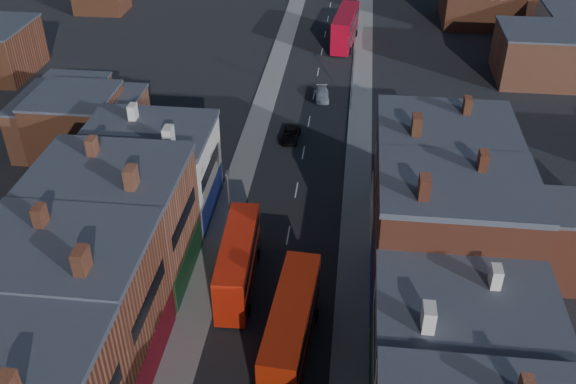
% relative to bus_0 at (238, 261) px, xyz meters
% --- Properties ---
extents(pavement_west, '(3.00, 200.00, 0.12)m').
position_rel_bus_0_xyz_m(pavement_west, '(-3.00, 25.50, -2.56)').
color(pavement_west, gray).
rests_on(pavement_west, ground).
extents(pavement_east, '(3.00, 200.00, 0.12)m').
position_rel_bus_0_xyz_m(pavement_east, '(10.00, 25.50, -2.56)').
color(pavement_east, gray).
rests_on(pavement_east, ground).
extents(lamp_post_2, '(0.25, 0.70, 8.12)m').
position_rel_bus_0_xyz_m(lamp_post_2, '(-1.70, 5.50, 2.09)').
color(lamp_post_2, slate).
rests_on(lamp_post_2, ground).
extents(lamp_post_3, '(0.25, 0.70, 8.12)m').
position_rel_bus_0_xyz_m(lamp_post_3, '(8.70, 35.50, 2.09)').
color(lamp_post_3, slate).
rests_on(lamp_post_3, ground).
extents(bus_0, '(3.20, 11.33, 4.85)m').
position_rel_bus_0_xyz_m(bus_0, '(0.00, 0.00, 0.00)').
color(bus_0, '#B41B0A').
rests_on(bus_0, ground).
extents(bus_1, '(3.65, 12.27, 5.23)m').
position_rel_bus_0_xyz_m(bus_1, '(5.40, -7.40, 0.21)').
color(bus_1, '#AE2009').
rests_on(bus_1, ground).
extents(bus_2, '(4.07, 12.64, 5.36)m').
position_rel_bus_0_xyz_m(bus_2, '(6.92, 59.06, 0.28)').
color(bus_2, '#A3071A').
rests_on(bus_2, ground).
extents(car_2, '(2.40, 4.70, 1.27)m').
position_rel_bus_0_xyz_m(car_2, '(1.59, 26.54, -1.98)').
color(car_2, black).
rests_on(car_2, ground).
extents(car_3, '(2.21, 4.53, 1.27)m').
position_rel_bus_0_xyz_m(car_3, '(4.70, 38.32, -1.98)').
color(car_3, silver).
rests_on(car_3, ground).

